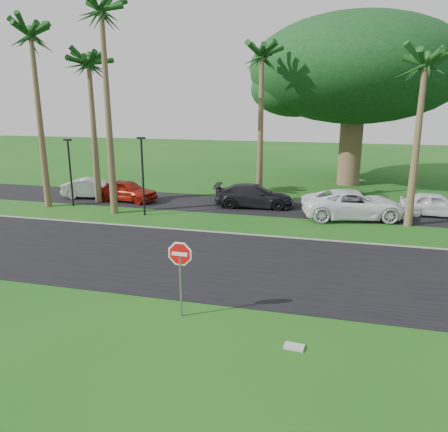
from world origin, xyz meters
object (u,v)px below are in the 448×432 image
stop_sign_near (180,264)px  car_dark (254,196)px  car_silver (93,188)px  car_red (127,191)px  car_pickup (435,205)px  car_minivan (354,205)px

stop_sign_near → car_dark: 15.21m
car_silver → car_red: (2.73, -0.29, 0.03)m
car_pickup → car_silver: bearing=94.8°
car_pickup → car_dark: bearing=95.6°
car_dark → stop_sign_near: bearing=176.0°
car_dark → car_minivan: bearing=-108.3°
stop_sign_near → car_minivan: size_ratio=0.44×
car_dark → car_red: bearing=87.0°
car_silver → car_pickup: 22.32m
stop_sign_near → car_pickup: 18.73m
stop_sign_near → car_silver: (-11.98, 15.00, -1.09)m
car_dark → car_minivan: (6.16, -1.34, 0.09)m
car_silver → car_minivan: bearing=-105.1°
car_minivan → car_pickup: (4.71, 1.77, -0.13)m
car_silver → car_minivan: car_minivan is taller
car_silver → car_dark: size_ratio=0.83×
stop_sign_near → car_red: (-9.25, 14.71, -1.05)m
car_dark → car_pickup: (10.87, 0.43, -0.04)m
car_silver → car_red: 2.75m
car_red → car_silver: bearing=92.5°
car_silver → car_minivan: size_ratio=0.71×
car_silver → car_minivan: 17.64m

